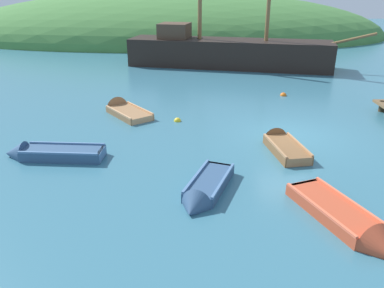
{
  "coord_description": "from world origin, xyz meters",
  "views": [
    {
      "loc": [
        -4.12,
        -14.82,
        5.8
      ],
      "look_at": [
        -4.07,
        -1.25,
        0.12
      ],
      "focal_mm": 35.6,
      "sensor_mm": 36.0,
      "label": 1
    }
  ],
  "objects_px": {
    "rowboat_near_dock": "(122,111)",
    "buoy_yellow": "(176,121)",
    "rowboat_portside": "(204,191)",
    "rowboat_center": "(347,223)",
    "sailing_ship": "(225,56)",
    "rowboat_outer_left": "(48,155)",
    "rowboat_outer_right": "(280,146)",
    "buoy_orange": "(282,96)"
  },
  "relations": [
    {
      "from": "rowboat_outer_right",
      "to": "buoy_yellow",
      "type": "relative_size",
      "value": 9.2
    },
    {
      "from": "rowboat_near_dock",
      "to": "buoy_orange",
      "type": "bearing_deg",
      "value": -106.88
    },
    {
      "from": "rowboat_center",
      "to": "buoy_orange",
      "type": "bearing_deg",
      "value": 153.82
    },
    {
      "from": "rowboat_portside",
      "to": "rowboat_center",
      "type": "distance_m",
      "value": 4.03
    },
    {
      "from": "sailing_ship",
      "to": "buoy_orange",
      "type": "xyz_separation_m",
      "value": [
        2.55,
        -8.34,
        -0.78
      ]
    },
    {
      "from": "rowboat_portside",
      "to": "rowboat_center",
      "type": "bearing_deg",
      "value": 85.84
    },
    {
      "from": "rowboat_portside",
      "to": "rowboat_outer_right",
      "type": "relative_size",
      "value": 1.03
    },
    {
      "from": "rowboat_near_dock",
      "to": "buoy_yellow",
      "type": "relative_size",
      "value": 9.88
    },
    {
      "from": "sailing_ship",
      "to": "rowboat_portside",
      "type": "distance_m",
      "value": 19.53
    },
    {
      "from": "sailing_ship",
      "to": "rowboat_near_dock",
      "type": "relative_size",
      "value": 5.44
    },
    {
      "from": "sailing_ship",
      "to": "buoy_yellow",
      "type": "xyz_separation_m",
      "value": [
        -3.32,
        -12.73,
        -0.78
      ]
    },
    {
      "from": "rowboat_portside",
      "to": "rowboat_outer_left",
      "type": "height_order",
      "value": "rowboat_outer_left"
    },
    {
      "from": "rowboat_portside",
      "to": "rowboat_center",
      "type": "xyz_separation_m",
      "value": [
        3.67,
        -1.67,
        0.0
      ]
    },
    {
      "from": "rowboat_outer_left",
      "to": "sailing_ship",
      "type": "bearing_deg",
      "value": -111.4
    },
    {
      "from": "rowboat_portside",
      "to": "buoy_yellow",
      "type": "height_order",
      "value": "rowboat_portside"
    },
    {
      "from": "rowboat_outer_right",
      "to": "rowboat_outer_left",
      "type": "distance_m",
      "value": 8.66
    },
    {
      "from": "rowboat_center",
      "to": "buoy_yellow",
      "type": "distance_m",
      "value": 9.58
    },
    {
      "from": "sailing_ship",
      "to": "rowboat_portside",
      "type": "xyz_separation_m",
      "value": [
        -2.26,
        -19.39,
        -0.68
      ]
    },
    {
      "from": "sailing_ship",
      "to": "rowboat_outer_left",
      "type": "height_order",
      "value": "sailing_ship"
    },
    {
      "from": "rowboat_outer_right",
      "to": "rowboat_outer_left",
      "type": "relative_size",
      "value": 0.83
    },
    {
      "from": "rowboat_near_dock",
      "to": "rowboat_outer_right",
      "type": "xyz_separation_m",
      "value": [
        6.82,
        -4.42,
        0.03
      ]
    },
    {
      "from": "rowboat_outer_left",
      "to": "rowboat_portside",
      "type": "bearing_deg",
      "value": 158.28
    },
    {
      "from": "rowboat_portside",
      "to": "rowboat_outer_left",
      "type": "distance_m",
      "value": 6.15
    },
    {
      "from": "rowboat_center",
      "to": "rowboat_outer_right",
      "type": "height_order",
      "value": "rowboat_center"
    },
    {
      "from": "sailing_ship",
      "to": "rowboat_portside",
      "type": "relative_size",
      "value": 5.68
    },
    {
      "from": "buoy_orange",
      "to": "rowboat_center",
      "type": "bearing_deg",
      "value": -95.11
    },
    {
      "from": "rowboat_outer_right",
      "to": "rowboat_outer_left",
      "type": "height_order",
      "value": "rowboat_outer_right"
    },
    {
      "from": "rowboat_near_dock",
      "to": "rowboat_outer_left",
      "type": "relative_size",
      "value": 0.89
    },
    {
      "from": "rowboat_portside",
      "to": "rowboat_center",
      "type": "height_order",
      "value": "rowboat_center"
    },
    {
      "from": "rowboat_near_dock",
      "to": "rowboat_outer_right",
      "type": "relative_size",
      "value": 1.07
    },
    {
      "from": "rowboat_center",
      "to": "buoy_orange",
      "type": "distance_m",
      "value": 12.77
    },
    {
      "from": "rowboat_outer_right",
      "to": "buoy_yellow",
      "type": "distance_m",
      "value": 5.21
    },
    {
      "from": "rowboat_center",
      "to": "rowboat_outer_left",
      "type": "xyz_separation_m",
      "value": [
        -9.23,
        4.31,
        0.02
      ]
    },
    {
      "from": "rowboat_center",
      "to": "rowboat_outer_right",
      "type": "distance_m",
      "value": 5.18
    },
    {
      "from": "rowboat_center",
      "to": "buoy_orange",
      "type": "relative_size",
      "value": 10.24
    },
    {
      "from": "sailing_ship",
      "to": "rowboat_center",
      "type": "relative_size",
      "value": 4.78
    },
    {
      "from": "rowboat_outer_left",
      "to": "buoy_orange",
      "type": "relative_size",
      "value": 10.13
    },
    {
      "from": "rowboat_near_dock",
      "to": "rowboat_outer_right",
      "type": "distance_m",
      "value": 8.13
    },
    {
      "from": "rowboat_outer_left",
      "to": "buoy_yellow",
      "type": "relative_size",
      "value": 11.11
    },
    {
      "from": "rowboat_center",
      "to": "rowboat_outer_left",
      "type": "distance_m",
      "value": 10.19
    },
    {
      "from": "rowboat_outer_left",
      "to": "buoy_yellow",
      "type": "xyz_separation_m",
      "value": [
        4.51,
        4.03,
        -0.13
      ]
    },
    {
      "from": "rowboat_portside",
      "to": "rowboat_outer_right",
      "type": "distance_m",
      "value": 4.63
    }
  ]
}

